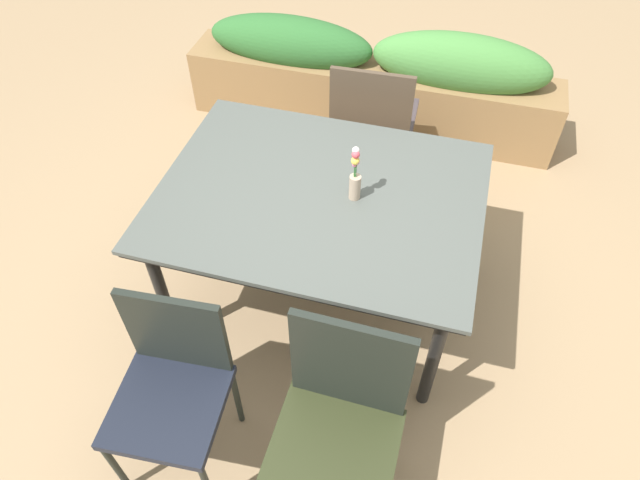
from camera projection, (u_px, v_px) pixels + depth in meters
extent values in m
plane|color=#9E7F5B|center=(322.00, 299.00, 3.18)|extent=(12.00, 12.00, 0.00)
cube|color=#4C514C|center=(320.00, 195.00, 2.64)|extent=(1.51, 1.17, 0.02)
cube|color=black|center=(320.00, 199.00, 2.66)|extent=(1.48, 1.15, 0.02)
cylinder|color=black|center=(163.00, 294.00, 2.73)|extent=(0.06, 0.06, 0.75)
cylinder|color=black|center=(433.00, 359.00, 2.50)|extent=(0.06, 0.06, 0.75)
cylinder|color=black|center=(236.00, 168.00, 3.36)|extent=(0.06, 0.06, 0.75)
cylinder|color=black|center=(458.00, 210.00, 3.12)|extent=(0.06, 0.06, 0.75)
cube|color=#42373B|center=(375.00, 118.00, 3.50)|extent=(0.51, 0.51, 0.04)
cube|color=#4C3D2D|center=(370.00, 108.00, 3.18)|extent=(0.47, 0.05, 0.45)
cylinder|color=#4C3D2D|center=(345.00, 125.00, 3.87)|extent=(0.03, 0.03, 0.48)
cylinder|color=#4C3D2D|center=(411.00, 134.00, 3.80)|extent=(0.03, 0.03, 0.48)
cylinder|color=#4C3D2D|center=(330.00, 167.00, 3.58)|extent=(0.03, 0.03, 0.48)
cylinder|color=#4C3D2D|center=(401.00, 178.00, 3.50)|extent=(0.03, 0.03, 0.48)
cube|color=black|center=(168.00, 406.00, 2.26)|extent=(0.47, 0.47, 0.04)
cube|color=black|center=(176.00, 332.00, 2.22)|extent=(0.42, 0.06, 0.44)
cylinder|color=black|center=(116.00, 467.00, 2.32)|extent=(0.03, 0.03, 0.45)
cylinder|color=black|center=(237.00, 397.00, 2.53)|extent=(0.03, 0.03, 0.45)
cylinder|color=black|center=(154.00, 381.00, 2.59)|extent=(0.03, 0.03, 0.45)
cube|color=#2D321A|center=(333.00, 453.00, 2.14)|extent=(0.49, 0.49, 0.04)
cube|color=black|center=(350.00, 366.00, 2.09)|extent=(0.46, 0.04, 0.53)
cylinder|color=black|center=(395.00, 439.00, 2.41)|extent=(0.03, 0.03, 0.43)
cylinder|color=black|center=(297.00, 412.00, 2.49)|extent=(0.03, 0.03, 0.43)
cylinder|color=tan|center=(355.00, 187.00, 2.57)|extent=(0.05, 0.05, 0.13)
cylinder|color=#2D662D|center=(355.00, 169.00, 2.49)|extent=(0.01, 0.01, 0.17)
sphere|color=#DB4C56|center=(356.00, 155.00, 2.43)|extent=(0.04, 0.04, 0.04)
cylinder|color=#2D662D|center=(355.00, 172.00, 2.50)|extent=(0.01, 0.01, 0.13)
sphere|color=#EFCC4C|center=(355.00, 161.00, 2.46)|extent=(0.04, 0.04, 0.04)
cylinder|color=#2D662D|center=(354.00, 173.00, 2.52)|extent=(0.01, 0.01, 0.11)
sphere|color=pink|center=(355.00, 164.00, 2.48)|extent=(0.03, 0.03, 0.03)
cylinder|color=#2D662D|center=(355.00, 166.00, 2.50)|extent=(0.01, 0.01, 0.18)
sphere|color=white|center=(356.00, 150.00, 2.43)|extent=(0.03, 0.03, 0.03)
cylinder|color=#2D662D|center=(356.00, 173.00, 2.51)|extent=(0.01, 0.01, 0.13)
sphere|color=pink|center=(357.00, 162.00, 2.46)|extent=(0.03, 0.03, 0.03)
cube|color=olive|center=(370.00, 96.00, 4.11)|extent=(2.63, 0.40, 0.47)
ellipsoid|color=#2D662D|center=(290.00, 42.00, 3.97)|extent=(1.18, 0.36, 0.36)
ellipsoid|color=#47843D|center=(461.00, 63.00, 3.74)|extent=(1.18, 0.36, 0.40)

